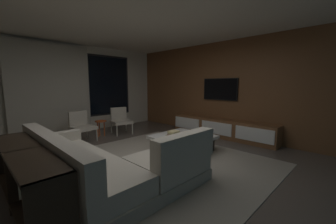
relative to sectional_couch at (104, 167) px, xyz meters
name	(u,v)px	position (x,y,z in m)	size (l,w,h in m)	color
floor	(147,165)	(0.95, 0.17, -0.29)	(9.20, 9.20, 0.00)	#564C44
back_wall_with_window	(68,89)	(0.89, 3.78, 1.05)	(6.60, 0.30, 2.70)	beige
media_wall	(230,89)	(4.01, 0.17, 1.06)	(0.12, 7.80, 2.70)	brown
ceiling	(145,12)	(0.95, 0.17, 2.41)	(8.20, 8.20, 0.00)	beige
area_rug	(164,161)	(1.30, 0.07, -0.28)	(3.20, 3.80, 0.01)	gray
sectional_couch	(104,167)	(0.00, 0.00, 0.00)	(1.98, 2.50, 0.82)	#A49C8C
coffee_table	(183,143)	(2.00, 0.19, -0.10)	(1.16, 1.16, 0.36)	black
book_stack_on_coffee_table	(174,133)	(1.84, 0.33, 0.12)	(0.30, 0.21, 0.11)	olive
accent_chair_near_window	(120,119)	(1.98, 2.68, 0.14)	(0.64, 0.66, 0.78)	#B2ADA0
accent_chair_by_curtain	(81,125)	(0.77, 2.66, 0.14)	(0.59, 0.61, 0.78)	#B2ADA0
side_stool	(101,124)	(1.35, 2.73, 0.08)	(0.32, 0.32, 0.46)	#BF4C1E
media_console	(222,128)	(3.72, 0.22, -0.04)	(0.46, 3.10, 0.52)	brown
mounted_tv	(220,89)	(3.90, 0.42, 1.06)	(0.05, 1.08, 0.63)	black
console_table_behind_couch	(26,176)	(-0.91, 0.13, 0.13)	(0.40, 2.10, 0.74)	black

